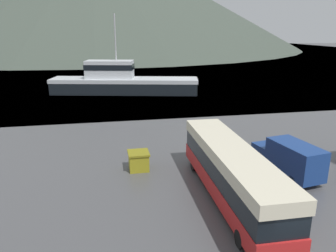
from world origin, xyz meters
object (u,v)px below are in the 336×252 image
Objects in this scene: fishing_boat at (122,81)px; tour_bus at (231,171)px; storage_bin at (139,161)px; delivery_van at (289,158)px.

tour_bus is at bearing 19.72° from fishing_boat.
storage_bin is (-0.51, -29.94, -1.21)m from fishing_boat.
fishing_boat reaches higher than tour_bus.
fishing_boat is at bearing 98.05° from tour_bus.
tour_bus is at bearing -164.26° from delivery_van.
delivery_van is 34.26m from fishing_boat.
fishing_boat is at bearing 89.02° from storage_bin.
fishing_boat is (-4.39, 35.33, 0.05)m from tour_bus.
tour_bus is 5.90m from delivery_van.
delivery_van is at bearing -15.87° from storage_bin.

